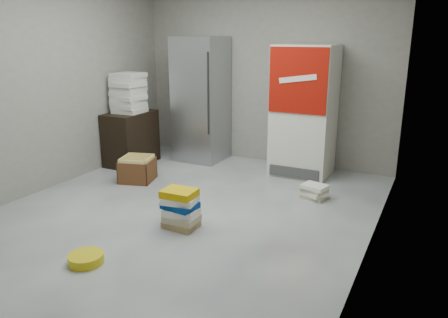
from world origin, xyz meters
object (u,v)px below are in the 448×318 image
cardboard_box (137,171)px  wood_shelf (131,138)px  coke_cooler (304,111)px  steel_fridge (201,100)px  phonebook_stack_main (181,209)px

cardboard_box → wood_shelf: bearing=117.1°
coke_cooler → cardboard_box: 2.45m
coke_cooler → wood_shelf: (-2.48, -0.72, -0.50)m
steel_fridge → wood_shelf: bearing=-138.7°
wood_shelf → cardboard_box: (0.59, -0.63, -0.26)m
coke_cooler → cardboard_box: bearing=-144.3°
coke_cooler → phonebook_stack_main: bearing=-103.3°
coke_cooler → wood_shelf: size_ratio=2.25×
coke_cooler → phonebook_stack_main: (-0.56, -2.36, -0.70)m
steel_fridge → coke_cooler: size_ratio=1.06×
phonebook_stack_main → coke_cooler: bearing=75.4°
wood_shelf → phonebook_stack_main: 2.53m
phonebook_stack_main → cardboard_box: bearing=141.7°
wood_shelf → cardboard_box: size_ratio=1.54×
steel_fridge → wood_shelf: steel_fridge is taller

